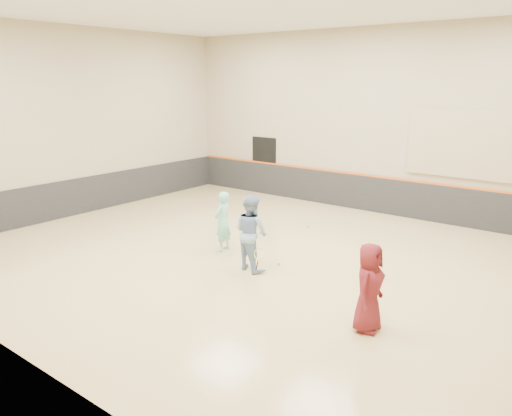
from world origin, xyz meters
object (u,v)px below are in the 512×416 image
Objects in this scene: instructor at (251,232)px; young_man at (369,287)px; spare_racket at (241,226)px; girl at (223,222)px.

young_man is at bearing 175.84° from instructor.
spare_racket is (-2.38, 2.52, -0.87)m from instructor.
young_man reaches higher than girl.
girl is at bearing -63.11° from spare_racket.
spare_racket is (-0.98, 1.94, -0.76)m from girl.
girl is 0.97× the size of young_man.
instructor reaches higher than girl.
spare_racket is at bearing -161.04° from girl.
instructor is 1.11× the size of young_man.
instructor is (1.40, -0.58, 0.11)m from girl.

